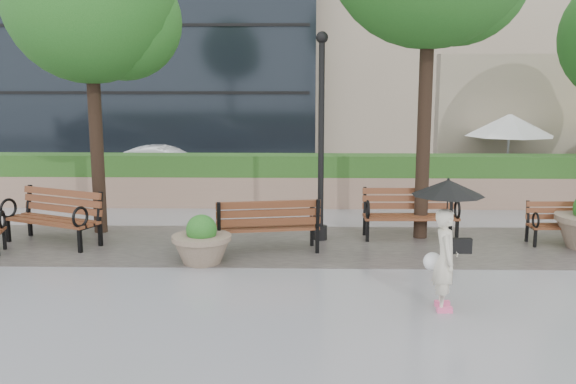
{
  "coord_description": "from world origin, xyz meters",
  "views": [
    {
      "loc": [
        0.47,
        -9.47,
        3.32
      ],
      "look_at": [
        0.19,
        2.92,
        1.1
      ],
      "focal_mm": 40.0,
      "sensor_mm": 36.0,
      "label": 1
    }
  ],
  "objects_px": {
    "bench_2": "(267,236)",
    "bench_4": "(568,232)",
    "planter_left": "(202,244)",
    "lamppost": "(321,151)",
    "bench_1": "(54,229)",
    "pedestrian": "(446,231)",
    "car_right": "(164,166)",
    "bench_3": "(410,224)"
  },
  "relations": [
    {
      "from": "bench_1",
      "to": "planter_left",
      "type": "bearing_deg",
      "value": 2.47
    },
    {
      "from": "bench_1",
      "to": "pedestrian",
      "type": "height_order",
      "value": "pedestrian"
    },
    {
      "from": "bench_1",
      "to": "bench_3",
      "type": "distance_m",
      "value": 7.27
    },
    {
      "from": "lamppost",
      "to": "car_right",
      "type": "distance_m",
      "value": 8.45
    },
    {
      "from": "bench_4",
      "to": "planter_left",
      "type": "height_order",
      "value": "planter_left"
    },
    {
      "from": "lamppost",
      "to": "bench_3",
      "type": "bearing_deg",
      "value": 4.44
    },
    {
      "from": "lamppost",
      "to": "car_right",
      "type": "height_order",
      "value": "lamppost"
    },
    {
      "from": "bench_3",
      "to": "bench_4",
      "type": "bearing_deg",
      "value": -8.89
    },
    {
      "from": "bench_2",
      "to": "bench_4",
      "type": "distance_m",
      "value": 6.06
    },
    {
      "from": "planter_left",
      "to": "pedestrian",
      "type": "relative_size",
      "value": 0.57
    },
    {
      "from": "car_right",
      "to": "pedestrian",
      "type": "relative_size",
      "value": 1.92
    },
    {
      "from": "bench_1",
      "to": "pedestrian",
      "type": "relative_size",
      "value": 1.14
    },
    {
      "from": "bench_1",
      "to": "lamppost",
      "type": "xyz_separation_m",
      "value": [
        5.38,
        0.47,
        1.54
      ]
    },
    {
      "from": "car_right",
      "to": "pedestrian",
      "type": "distance_m",
      "value": 12.61
    },
    {
      "from": "planter_left",
      "to": "lamppost",
      "type": "distance_m",
      "value": 3.18
    },
    {
      "from": "bench_2",
      "to": "bench_3",
      "type": "relative_size",
      "value": 1.06
    },
    {
      "from": "bench_1",
      "to": "pedestrian",
      "type": "distance_m",
      "value": 7.92
    },
    {
      "from": "bench_4",
      "to": "planter_left",
      "type": "relative_size",
      "value": 1.49
    },
    {
      "from": "bench_4",
      "to": "bench_1",
      "type": "bearing_deg",
      "value": 179.26
    },
    {
      "from": "bench_2",
      "to": "bench_4",
      "type": "height_order",
      "value": "bench_2"
    },
    {
      "from": "bench_2",
      "to": "bench_3",
      "type": "height_order",
      "value": "bench_2"
    },
    {
      "from": "bench_4",
      "to": "lamppost",
      "type": "xyz_separation_m",
      "value": [
        -4.97,
        0.27,
        1.61
      ]
    },
    {
      "from": "bench_2",
      "to": "car_right",
      "type": "relative_size",
      "value": 0.57
    },
    {
      "from": "bench_2",
      "to": "bench_4",
      "type": "xyz_separation_m",
      "value": [
        6.02,
        0.68,
        -0.06
      ]
    },
    {
      "from": "planter_left",
      "to": "pedestrian",
      "type": "distance_m",
      "value": 4.53
    },
    {
      "from": "bench_4",
      "to": "lamppost",
      "type": "bearing_deg",
      "value": 175.02
    },
    {
      "from": "bench_1",
      "to": "pedestrian",
      "type": "bearing_deg",
      "value": -2.01
    },
    {
      "from": "planter_left",
      "to": "car_right",
      "type": "relative_size",
      "value": 0.3
    },
    {
      "from": "bench_1",
      "to": "car_right",
      "type": "xyz_separation_m",
      "value": [
        0.67,
        7.37,
        0.28
      ]
    },
    {
      "from": "bench_1",
      "to": "planter_left",
      "type": "xyz_separation_m",
      "value": [
        3.19,
        -1.28,
        0.03
      ]
    },
    {
      "from": "lamppost",
      "to": "bench_2",
      "type": "bearing_deg",
      "value": -137.7
    },
    {
      "from": "lamppost",
      "to": "car_right",
      "type": "bearing_deg",
      "value": 124.31
    },
    {
      "from": "bench_1",
      "to": "bench_2",
      "type": "relative_size",
      "value": 1.05
    },
    {
      "from": "pedestrian",
      "to": "bench_3",
      "type": "bearing_deg",
      "value": 2.03
    },
    {
      "from": "bench_1",
      "to": "planter_left",
      "type": "relative_size",
      "value": 2.01
    },
    {
      "from": "pedestrian",
      "to": "car_right",
      "type": "bearing_deg",
      "value": 35.05
    },
    {
      "from": "bench_4",
      "to": "car_right",
      "type": "xyz_separation_m",
      "value": [
        -9.68,
        7.17,
        0.35
      ]
    },
    {
      "from": "bench_1",
      "to": "planter_left",
      "type": "distance_m",
      "value": 3.44
    },
    {
      "from": "bench_1",
      "to": "bench_2",
      "type": "distance_m",
      "value": 4.35
    },
    {
      "from": "planter_left",
      "to": "car_right",
      "type": "height_order",
      "value": "car_right"
    },
    {
      "from": "planter_left",
      "to": "bench_3",
      "type": "bearing_deg",
      "value": 25.07
    },
    {
      "from": "bench_2",
      "to": "pedestrian",
      "type": "distance_m",
      "value": 4.15
    }
  ]
}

